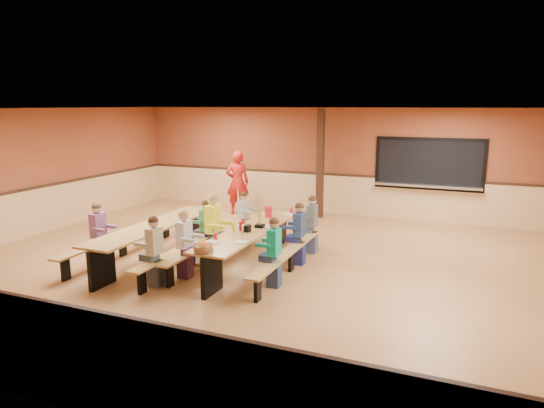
% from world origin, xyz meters
% --- Properties ---
extents(ground, '(12.00, 12.00, 0.00)m').
position_xyz_m(ground, '(0.00, 0.00, 0.00)').
color(ground, '#946138').
rests_on(ground, ground).
extents(room_envelope, '(12.04, 10.04, 3.02)m').
position_xyz_m(room_envelope, '(0.00, 0.00, 0.69)').
color(room_envelope, brown).
rests_on(room_envelope, ground).
extents(kitchen_pass_through, '(2.78, 0.28, 1.38)m').
position_xyz_m(kitchen_pass_through, '(2.60, 4.96, 1.49)').
color(kitchen_pass_through, black).
rests_on(kitchen_pass_through, ground).
extents(structural_post, '(0.18, 0.18, 3.00)m').
position_xyz_m(structural_post, '(-0.20, 4.40, 1.50)').
color(structural_post, black).
rests_on(structural_post, ground).
extents(cafeteria_table_main, '(1.91, 3.70, 0.74)m').
position_xyz_m(cafeteria_table_main, '(-0.20, -0.14, 0.53)').
color(cafeteria_table_main, '#AA8343').
rests_on(cafeteria_table_main, ground).
extents(cafeteria_table_second, '(1.91, 3.70, 0.74)m').
position_xyz_m(cafeteria_table_second, '(-2.11, -0.57, 0.53)').
color(cafeteria_table_second, '#AA8343').
rests_on(cafeteria_table_second, ground).
extents(seated_child_white_left, '(0.38, 0.31, 1.24)m').
position_xyz_m(seated_child_white_left, '(-1.03, -1.20, 0.62)').
color(seated_child_white_left, silver).
rests_on(seated_child_white_left, ground).
extents(seated_adult_yellow, '(0.44, 0.36, 1.35)m').
position_xyz_m(seated_adult_yellow, '(-1.03, -0.14, 0.68)').
color(seated_adult_yellow, '#F8FF2B').
rests_on(seated_adult_yellow, ground).
extents(seated_child_grey_left, '(0.34, 0.28, 1.15)m').
position_xyz_m(seated_child_grey_left, '(-1.03, 1.27, 0.58)').
color(seated_child_grey_left, '#B3B3B3').
rests_on(seated_child_grey_left, ground).
extents(seated_child_teal_right, '(0.36, 0.30, 1.20)m').
position_xyz_m(seated_child_teal_right, '(0.62, -1.00, 0.60)').
color(seated_child_teal_right, '#0D9678').
rests_on(seated_child_teal_right, ground).
extents(seated_child_navy_right, '(0.37, 0.30, 1.21)m').
position_xyz_m(seated_child_navy_right, '(0.62, 0.30, 0.61)').
color(seated_child_navy_right, navy).
rests_on(seated_child_navy_right, ground).
extents(seated_child_char_right, '(0.37, 0.30, 1.20)m').
position_xyz_m(seated_child_char_right, '(0.62, 1.12, 0.60)').
color(seated_child_char_right, '#474F51').
rests_on(seated_child_char_right, ground).
extents(seated_child_purple_sec, '(0.38, 0.31, 1.23)m').
position_xyz_m(seated_child_purple_sec, '(-2.94, -1.24, 0.61)').
color(seated_child_purple_sec, '#80507F').
rests_on(seated_child_purple_sec, ground).
extents(seated_child_green_sec, '(0.35, 0.29, 1.17)m').
position_xyz_m(seated_child_green_sec, '(-1.29, 0.01, 0.59)').
color(seated_child_green_sec, '#3D8053').
rests_on(seated_child_green_sec, ground).
extents(seated_child_tan_sec, '(0.37, 0.30, 1.22)m').
position_xyz_m(seated_child_tan_sec, '(-1.29, -1.73, 0.61)').
color(seated_child_tan_sec, '#B8AA92').
rests_on(seated_child_tan_sec, ground).
extents(standing_woman, '(0.78, 0.69, 1.81)m').
position_xyz_m(standing_woman, '(-2.49, 3.92, 0.90)').
color(standing_woman, '#B01914').
rests_on(standing_woman, ground).
extents(punch_pitcher, '(0.16, 0.16, 0.22)m').
position_xyz_m(punch_pitcher, '(-0.28, 0.90, 0.85)').
color(punch_pitcher, red).
rests_on(punch_pitcher, cafeteria_table_main).
extents(chip_bowl, '(0.32, 0.32, 0.15)m').
position_xyz_m(chip_bowl, '(-0.29, -1.79, 0.81)').
color(chip_bowl, orange).
rests_on(chip_bowl, cafeteria_table_main).
extents(napkin_dispenser, '(0.10, 0.14, 0.13)m').
position_xyz_m(napkin_dispenser, '(-0.17, -0.38, 0.80)').
color(napkin_dispenser, black).
rests_on(napkin_dispenser, cafeteria_table_main).
extents(condiment_mustard, '(0.06, 0.06, 0.17)m').
position_xyz_m(condiment_mustard, '(-0.41, -0.47, 0.82)').
color(condiment_mustard, yellow).
rests_on(condiment_mustard, cafeteria_table_main).
extents(condiment_ketchup, '(0.06, 0.06, 0.17)m').
position_xyz_m(condiment_ketchup, '(-0.34, -0.32, 0.82)').
color(condiment_ketchup, '#B2140F').
rests_on(condiment_ketchup, cafeteria_table_main).
extents(table_paddle, '(0.16, 0.16, 0.56)m').
position_xyz_m(table_paddle, '(-0.09, 0.02, 0.88)').
color(table_paddle, black).
rests_on(table_paddle, cafeteria_table_main).
extents(place_settings, '(0.65, 3.30, 0.11)m').
position_xyz_m(place_settings, '(-0.20, -0.14, 0.80)').
color(place_settings, beige).
rests_on(place_settings, cafeteria_table_main).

